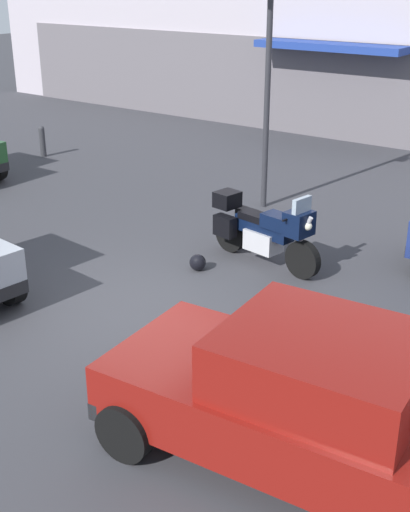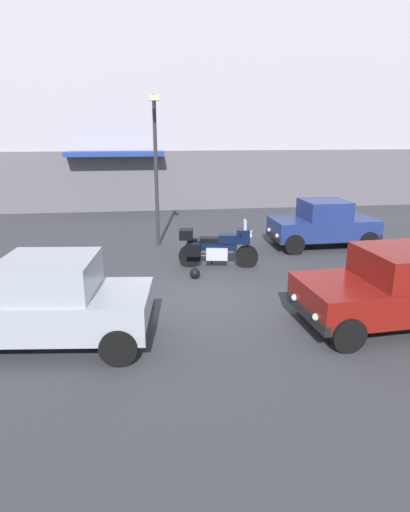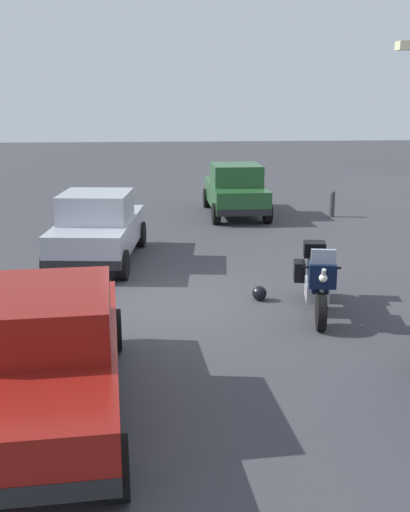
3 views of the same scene
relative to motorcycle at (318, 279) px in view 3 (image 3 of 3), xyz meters
name	(u,v)px [view 3 (image 3 of 3)]	position (x,y,z in m)	size (l,w,h in m)	color
ground_plane	(179,304)	(-0.65, -2.43, -0.62)	(80.00, 80.00, 0.00)	#38383D
motorcycle	(318,279)	(0.00, 0.00, 0.00)	(2.25, 0.94, 1.36)	black
helmet	(259,293)	(-0.73, -0.91, -0.48)	(0.28, 0.28, 0.28)	black
car_hatchback_near	(236,190)	(-9.19, -0.30, 0.19)	(3.90, 1.83, 1.64)	#235128
car_sedan_far	(44,353)	(3.24, -4.21, 0.16)	(4.67, 2.21, 1.56)	maroon
car_wagon_end	(98,228)	(-3.78, -4.18, 0.19)	(3.99, 2.15, 1.64)	#9EA3AD
bollard_curbside	(332,203)	(-8.64, 2.73, -0.18)	(0.16, 0.16, 0.83)	#333338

